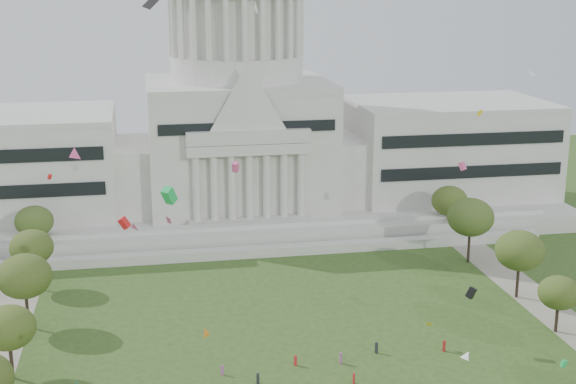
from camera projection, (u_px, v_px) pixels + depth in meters
capitol at (238, 129)px, 198.15m from camera, size 160.00×64.50×91.30m
row_tree_l_3 at (8, 328)px, 118.31m from camera, size 8.12×8.12×11.55m
row_tree_r_3 at (559, 293)px, 134.52m from camera, size 7.01×7.01×9.98m
row_tree_l_4 at (24, 276)px, 135.60m from camera, size 9.29×9.29×13.21m
row_tree_r_4 at (520, 251)px, 148.81m from camera, size 9.19×9.19×13.06m
row_tree_l_5 at (32, 247)px, 153.34m from camera, size 8.33×8.33×11.85m
row_tree_r_5 at (471, 217)px, 167.60m from camera, size 9.82×9.82×13.96m
row_tree_l_6 at (34, 221)px, 170.33m from camera, size 8.19×8.19×11.64m
row_tree_r_6 at (450, 201)px, 185.45m from camera, size 8.42×8.42×11.97m
kite_swarm at (383, 248)px, 99.17m from camera, size 81.62×104.34×59.91m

